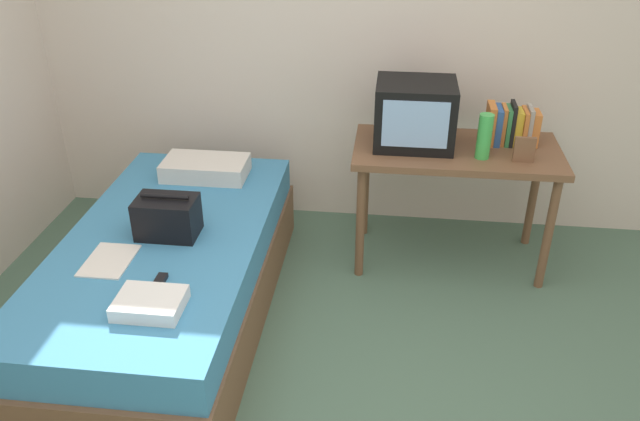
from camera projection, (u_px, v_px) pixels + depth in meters
The scene contains 12 objects.
wall_back at pixel (347, 22), 3.88m from camera, with size 5.20×0.10×2.60m, color beige.
bed at pixel (169, 277), 3.35m from camera, with size 1.00×2.00×0.51m.
desk at pixel (455, 163), 3.66m from camera, with size 1.16×0.60×0.74m.
tv at pixel (415, 114), 3.58m from camera, with size 0.44×0.39×0.36m.
water_bottle at pixel (484, 136), 3.44m from camera, with size 0.08×0.08×0.25m, color green.
book_row at pixel (511, 126), 3.63m from camera, with size 0.29×0.17×0.24m.
picture_frame at pixel (524, 150), 3.42m from camera, with size 0.11×0.02×0.14m, color brown.
pillow at pixel (206, 168), 3.80m from camera, with size 0.49×0.28×0.10m, color silver.
handbag at pixel (167, 217), 3.18m from camera, with size 0.30×0.20×0.23m.
magazine at pixel (109, 260), 3.02m from camera, with size 0.21×0.29×0.01m, color white.
remote_dark at pixel (158, 284), 2.84m from camera, with size 0.04×0.16×0.02m, color black.
folded_towel at pixel (150, 303), 2.69m from camera, with size 0.28×0.22×0.06m, color white.
Camera 1 is at (0.31, -1.94, 2.19)m, focal length 36.03 mm.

